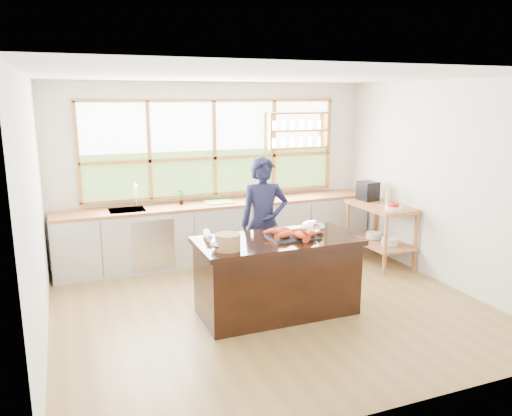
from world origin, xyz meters
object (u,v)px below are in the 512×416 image
island (277,276)px  wicker_basket (228,242)px  espresso_machine (368,191)px  cook (264,223)px

island → wicker_basket: wicker_basket is taller
espresso_machine → wicker_basket: espresso_machine is taller
island → wicker_basket: 0.87m
espresso_machine → wicker_basket: (-2.85, -1.67, -0.06)m
island → cook: 0.95m
espresso_machine → wicker_basket: size_ratio=1.09×
island → espresso_machine: (2.19, 1.47, 0.59)m
island → espresso_machine: 2.70m
island → cook: bearing=78.0°
cook → wicker_basket: cook is taller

